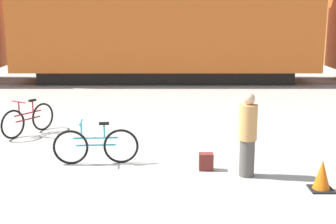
% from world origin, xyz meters
% --- Properties ---
extents(ground_plane, '(80.00, 80.00, 0.00)m').
position_xyz_m(ground_plane, '(0.00, 0.00, 0.00)').
color(ground_plane, '#A8A399').
extents(freight_train, '(40.36, 2.96, 5.73)m').
position_xyz_m(freight_train, '(0.00, 11.61, 3.03)').
color(freight_train, black).
rests_on(freight_train, ground_plane).
extents(rail_near, '(52.36, 0.07, 0.01)m').
position_xyz_m(rail_near, '(0.00, 10.89, 0.01)').
color(rail_near, '#4C4238').
rests_on(rail_near, ground_plane).
extents(rail_far, '(52.36, 0.07, 0.01)m').
position_xyz_m(rail_far, '(0.00, 12.33, 0.01)').
color(rail_far, '#4C4238').
rests_on(rail_far, ground_plane).
extents(bicycle_maroon, '(0.94, 1.47, 0.90)m').
position_xyz_m(bicycle_maroon, '(-3.43, 2.76, 0.38)').
color(bicycle_maroon, black).
rests_on(bicycle_maroon, ground_plane).
extents(bicycle_teal, '(1.74, 0.46, 0.90)m').
position_xyz_m(bicycle_teal, '(-1.37, 0.45, 0.38)').
color(bicycle_teal, black).
rests_on(bicycle_teal, ground_plane).
extents(person_in_tan, '(0.34, 0.34, 1.61)m').
position_xyz_m(person_in_tan, '(1.60, -0.26, 0.80)').
color(person_in_tan, '#514C47').
rests_on(person_in_tan, ground_plane).
extents(backpack, '(0.28, 0.20, 0.34)m').
position_xyz_m(backpack, '(0.86, 0.07, 0.17)').
color(backpack, maroon).
rests_on(backpack, ground_plane).
extents(traffic_cone, '(0.40, 0.40, 0.55)m').
position_xyz_m(traffic_cone, '(2.80, -0.98, 0.25)').
color(traffic_cone, black).
rests_on(traffic_cone, ground_plane).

